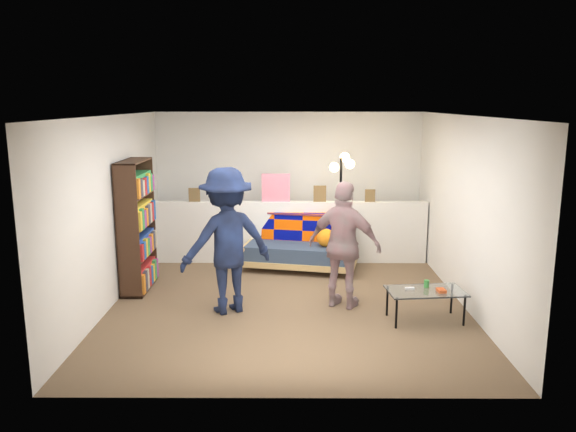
# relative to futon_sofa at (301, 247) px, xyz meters

# --- Properties ---
(ground) EXTENTS (5.00, 5.00, 0.00)m
(ground) POSITION_rel_futon_sofa_xyz_m (-0.21, -1.44, -0.35)
(ground) COLOR brown
(ground) RESTS_ON ground
(room_shell) EXTENTS (4.60, 5.05, 2.45)m
(room_shell) POSITION_rel_futon_sofa_xyz_m (-0.21, -0.97, 1.32)
(room_shell) COLOR silver
(room_shell) RESTS_ON ground
(half_wall_ledge) EXTENTS (4.45, 0.15, 1.00)m
(half_wall_ledge) POSITION_rel_futon_sofa_xyz_m (-0.21, 0.36, 0.15)
(half_wall_ledge) COLOR silver
(half_wall_ledge) RESTS_ON ground
(ledge_decor) EXTENTS (2.97, 0.02, 0.45)m
(ledge_decor) POSITION_rel_futon_sofa_xyz_m (-0.43, 0.34, 0.83)
(ledge_decor) COLOR brown
(ledge_decor) RESTS_ON half_wall_ledge
(futon_sofa) EXTENTS (1.86, 1.14, 0.74)m
(futon_sofa) POSITION_rel_futon_sofa_xyz_m (0.00, 0.00, 0.00)
(futon_sofa) COLOR tan
(futon_sofa) RESTS_ON ground
(bookshelf) EXTENTS (0.30, 0.90, 1.80)m
(bookshelf) POSITION_rel_futon_sofa_xyz_m (-2.29, -0.97, 0.49)
(bookshelf) COLOR #311B10
(bookshelf) RESTS_ON ground
(coffee_table) EXTENTS (0.94, 0.58, 0.47)m
(coffee_table) POSITION_rel_futon_sofa_xyz_m (1.44, -2.14, 0.01)
(coffee_table) COLOR black
(coffee_table) RESTS_ON ground
(floor_lamp) EXTENTS (0.36, 0.34, 1.81)m
(floor_lamp) POSITION_rel_futon_sofa_xyz_m (0.61, -0.02, 0.94)
(floor_lamp) COLOR black
(floor_lamp) RESTS_ON ground
(person_left) EXTENTS (1.34, 1.12, 1.80)m
(person_left) POSITION_rel_futon_sofa_xyz_m (-0.95, -1.82, 0.55)
(person_left) COLOR black
(person_left) RESTS_ON ground
(person_right) EXTENTS (1.02, 0.77, 1.61)m
(person_right) POSITION_rel_futon_sofa_xyz_m (0.50, -1.67, 0.46)
(person_right) COLOR #C27D84
(person_right) RESTS_ON ground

